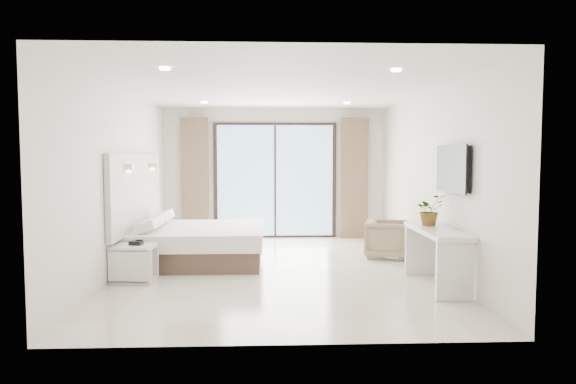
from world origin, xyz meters
The scene contains 8 objects.
ground centered at (0.00, 0.00, 0.00)m, with size 6.20×6.20×0.00m, color beige.
room_shell centered at (-0.20, 0.79, 1.58)m, with size 4.62×6.22×2.72m.
bed centered at (-1.29, 0.62, 0.30)m, with size 2.05×1.95×0.71m.
nightstand centered at (-1.99, -0.64, 0.25)m, with size 0.59×0.51×0.50m.
phone centered at (-1.96, -0.62, 0.53)m, with size 0.16×0.13×0.05m, color black.
console_desk centered at (2.04, -1.10, 0.56)m, with size 0.46×1.48×0.77m.
plant centered at (2.04, -0.79, 0.93)m, with size 0.38×0.42×0.33m, color #33662D.
armchair centered at (1.85, 0.86, 0.35)m, with size 0.68×0.63×0.69m, color #8F7E5D.
Camera 1 is at (-0.17, -7.64, 1.71)m, focal length 32.00 mm.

